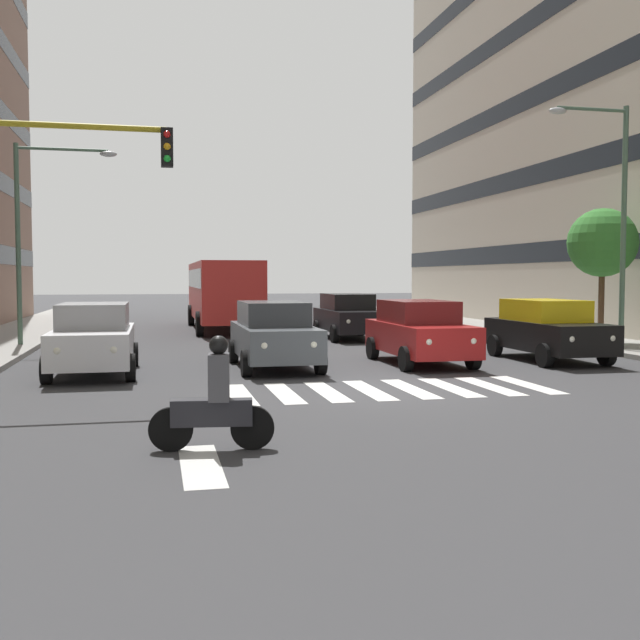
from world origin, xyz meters
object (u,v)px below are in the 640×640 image
(street_lamp_right, at_px, (36,220))
(motorcycle_with_rider, at_px, (214,403))
(car_row2_0, at_px, (348,316))
(street_tree_1, at_px, (602,243))
(traffic_light_gantry, at_px, (34,210))
(car_2, at_px, (274,334))
(car_3, at_px, (94,338))
(car_1, at_px, (419,331))
(street_lamp_left, at_px, (612,203))
(bus_behind_traffic, at_px, (222,288))
(car_0, at_px, (547,329))

(street_lamp_right, bearing_deg, motorcycle_with_rider, 105.87)
(car_row2_0, relative_size, street_tree_1, 0.98)
(street_tree_1, bearing_deg, traffic_light_gantry, 22.73)
(car_2, relative_size, car_3, 1.00)
(car_1, xyz_separation_m, car_3, (8.45, 0.33, 0.00))
(street_lamp_left, distance_m, street_lamp_right, 18.23)
(car_row2_0, distance_m, street_lamp_right, 11.56)
(bus_behind_traffic, height_order, street_lamp_right, street_lamp_right)
(car_2, bearing_deg, motorcycle_with_rider, 75.84)
(car_2, xyz_separation_m, car_row2_0, (-4.22, -8.50, 0.00))
(car_2, distance_m, car_row2_0, 9.49)
(car_2, xyz_separation_m, street_lamp_right, (6.74, -7.02, 3.36))
(car_3, bearing_deg, street_lamp_left, -174.70)
(bus_behind_traffic, bearing_deg, motorcycle_with_rider, 84.56)
(traffic_light_gantry, distance_m, street_lamp_right, 10.71)
(traffic_light_gantry, height_order, street_tree_1, traffic_light_gantry)
(car_0, relative_size, street_lamp_right, 0.68)
(car_row2_0, xyz_separation_m, motorcycle_with_rider, (6.45, 17.34, -0.24))
(car_2, height_order, street_lamp_left, street_lamp_left)
(street_lamp_left, bearing_deg, car_1, 9.26)
(car_3, xyz_separation_m, car_row2_0, (-8.67, -8.73, 0.00))
(bus_behind_traffic, relative_size, street_lamp_right, 1.60)
(car_0, height_order, car_2, same)
(car_2, distance_m, traffic_light_gantry, 6.93)
(car_2, distance_m, street_lamp_right, 10.30)
(car_3, xyz_separation_m, traffic_light_gantry, (0.82, 3.33, 2.77))
(traffic_light_gantry, height_order, street_lamp_right, street_lamp_right)
(traffic_light_gantry, bearing_deg, street_lamp_right, -82.04)
(car_1, bearing_deg, motorcycle_with_rider, 55.09)
(motorcycle_with_rider, distance_m, street_lamp_right, 16.88)
(car_row2_0, distance_m, street_tree_1, 9.41)
(car_0, xyz_separation_m, bus_behind_traffic, (7.80, -14.55, 0.97))
(car_2, relative_size, street_lamp_right, 0.68)
(car_3, relative_size, street_lamp_right, 0.68)
(bus_behind_traffic, height_order, street_tree_1, street_tree_1)
(traffic_light_gantry, bearing_deg, car_row2_0, -128.19)
(motorcycle_with_rider, distance_m, street_lamp_left, 16.68)
(car_2, bearing_deg, car_0, -179.55)
(car_1, bearing_deg, car_0, 179.47)
(bus_behind_traffic, xyz_separation_m, traffic_light_gantry, (5.26, 18.17, 1.80))
(street_lamp_right, bearing_deg, car_2, 133.84)
(car_row2_0, bearing_deg, street_lamp_right, 7.65)
(street_lamp_left, bearing_deg, traffic_light_gantry, 16.65)
(car_2, relative_size, car_row2_0, 1.00)
(street_lamp_left, relative_size, street_lamp_right, 1.12)
(motorcycle_with_rider, bearing_deg, car_1, -124.91)
(motorcycle_with_rider, bearing_deg, car_2, -104.16)
(car_row2_0, relative_size, bus_behind_traffic, 0.42)
(car_0, relative_size, street_lamp_left, 0.60)
(car_0, height_order, car_3, same)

